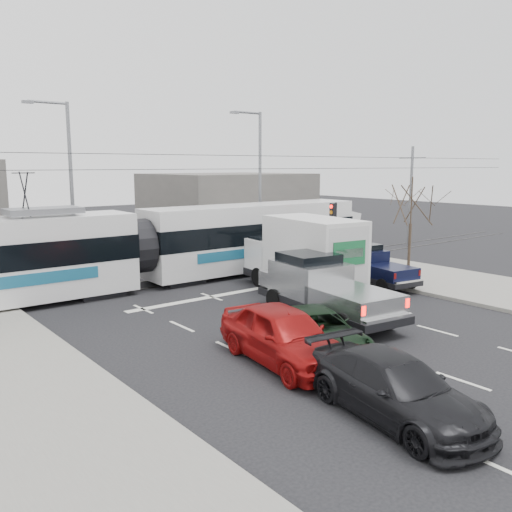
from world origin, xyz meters
TOP-DOWN VIEW (x-y plane):
  - ground at (0.00, 0.00)m, footprint 120.00×120.00m
  - sidewalk_right at (9.00, 0.00)m, footprint 6.00×60.00m
  - rails at (0.00, 10.00)m, footprint 60.00×1.60m
  - building_right at (12.00, 24.00)m, footprint 12.00×10.00m
  - bare_tree at (7.60, 2.50)m, footprint 2.40×2.40m
  - traffic_signal at (6.47, 6.50)m, footprint 0.44×0.44m
  - street_lamp_near at (7.31, 14.00)m, footprint 2.38×0.25m
  - street_lamp_far at (-4.19, 16.00)m, footprint 2.38×0.25m
  - catenary at (0.00, 10.00)m, footprint 60.00×0.20m
  - tram at (-3.45, 9.61)m, footprint 26.45×3.01m
  - silver_pickup at (-0.20, 0.78)m, footprint 3.01×6.69m
  - box_truck at (2.02, 3.99)m, footprint 3.24×7.13m
  - navy_pickup at (5.55, 3.19)m, footprint 2.36×4.80m
  - green_car at (-3.16, -1.95)m, footprint 3.80×5.24m
  - red_car at (-4.54, -1.98)m, footprint 2.64×5.18m
  - dark_car at (-4.85, -6.16)m, footprint 2.72×5.13m

SIDE VIEW (x-z plane):
  - ground at x=0.00m, z-range 0.00..0.00m
  - rails at x=0.00m, z-range 0.00..0.03m
  - sidewalk_right at x=9.00m, z-range 0.00..0.15m
  - green_car at x=-3.16m, z-range 0.00..1.32m
  - dark_car at x=-4.85m, z-range 0.00..1.42m
  - red_car at x=-4.54m, z-range 0.00..1.69m
  - navy_pickup at x=5.55m, z-range -0.01..1.92m
  - silver_pickup at x=-0.20m, z-range -0.01..2.34m
  - box_truck at x=2.02m, z-range -0.02..3.42m
  - tram at x=-3.45m, z-range -0.78..4.61m
  - building_right at x=12.00m, z-range 0.00..5.00m
  - traffic_signal at x=6.47m, z-range 0.94..4.54m
  - bare_tree at x=7.60m, z-range 1.29..6.29m
  - catenary at x=0.00m, z-range 0.38..7.38m
  - street_lamp_near at x=7.31m, z-range 0.61..9.61m
  - street_lamp_far at x=-4.19m, z-range 0.61..9.61m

